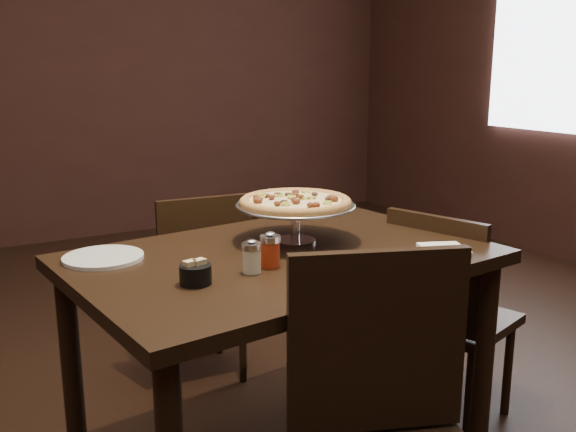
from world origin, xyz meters
TOP-DOWN VIEW (x-y plane):
  - room at (0.06, 0.03)m, footprint 6.04×7.04m
  - dining_table at (0.06, 0.02)m, footprint 1.34×0.97m
  - pizza_stand at (0.16, 0.11)m, footprint 0.39×0.39m
  - parmesan_shaker at (-0.11, -0.10)m, footprint 0.06×0.06m
  - pepper_flake_shaker at (-0.04, -0.08)m, footprint 0.06×0.06m
  - packet_caddy at (-0.28, -0.12)m, footprint 0.09×0.09m
  - napkin_stack at (0.50, -0.22)m, footprint 0.17×0.17m
  - plate_left at (-0.44, 0.23)m, footprint 0.24×0.24m
  - plate_near at (0.22, -0.30)m, footprint 0.23×0.23m
  - serving_spatula at (0.21, 0.04)m, footprint 0.15×0.15m
  - chair_far at (0.09, 0.79)m, footprint 0.43×0.43m
  - chair_side at (0.76, 0.01)m, footprint 0.49×0.49m

SIDE VIEW (x-z plane):
  - chair_far at x=0.09m, z-range 0.04..0.88m
  - chair_side at x=0.76m, z-range 0.04..0.88m
  - dining_table at x=0.06m, z-range 0.29..1.08m
  - plate_near at x=0.22m, z-range 0.79..0.80m
  - plate_left at x=-0.44m, z-range 0.79..0.80m
  - napkin_stack at x=0.50m, z-range 0.79..0.80m
  - packet_caddy at x=-0.28m, z-range 0.78..0.85m
  - parmesan_shaker at x=-0.11m, z-range 0.78..0.88m
  - pepper_flake_shaker at x=-0.04m, z-range 0.78..0.89m
  - serving_spatula at x=0.21m, z-range 0.90..0.93m
  - pizza_stand at x=0.16m, z-range 0.84..1.00m
  - room at x=0.06m, z-range -0.02..2.82m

